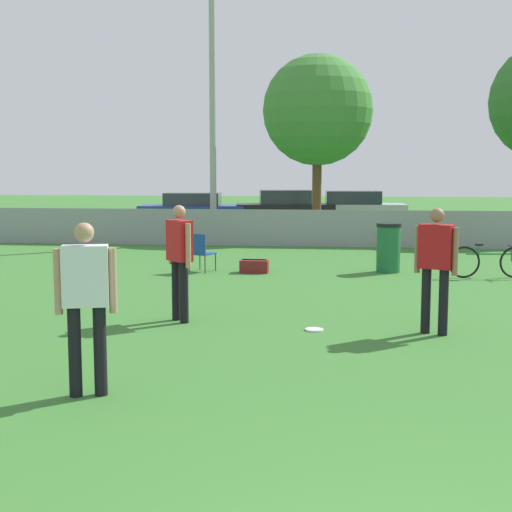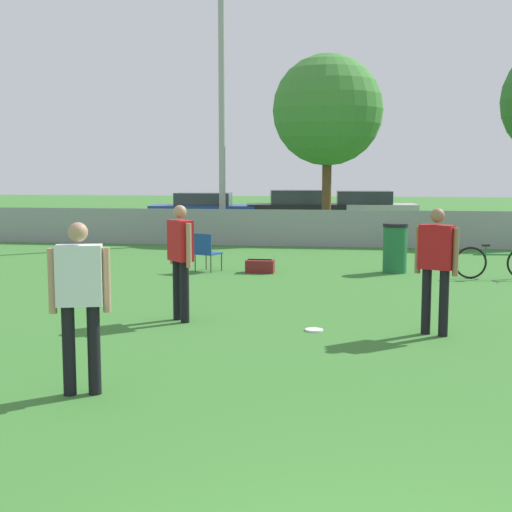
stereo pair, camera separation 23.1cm
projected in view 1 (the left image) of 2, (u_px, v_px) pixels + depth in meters
fence_backline at (360, 229)px, 21.07m from camera, size 23.63×0.07×1.21m
light_pole at (212, 86)px, 22.00m from camera, size 0.90×0.36×8.18m
tree_near_pole at (318, 111)px, 24.31m from camera, size 3.77×3.77×6.20m
player_thrower_red at (436, 261)px, 9.77m from camera, size 0.56×0.39×1.75m
player_defender_red at (180, 254)px, 10.61m from camera, size 0.46×0.48×1.75m
player_receiver_white at (86, 295)px, 7.07m from camera, size 0.59×0.33×1.75m
frisbee_disc at (314, 330)px, 10.11m from camera, size 0.26×0.26×0.03m
folding_chair_sideline at (200, 250)px, 15.92m from camera, size 0.62×0.62×0.86m
bicycle_sideline at (490, 262)px, 15.02m from camera, size 1.76×0.44×0.73m
trash_bin at (388, 248)px, 15.88m from camera, size 0.55×0.55×1.10m
gear_bag_sideline at (254, 266)px, 15.84m from camera, size 0.62×0.34×0.31m
parked_car_blue at (193, 210)px, 28.95m from camera, size 4.38×2.02×1.37m
parked_car_dark at (285, 209)px, 28.97m from camera, size 4.14×2.28×1.48m
parked_car_silver at (353, 209)px, 29.06m from camera, size 4.32×2.03×1.44m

